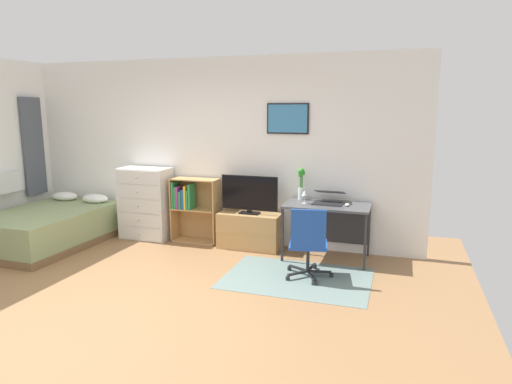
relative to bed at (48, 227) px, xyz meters
name	(u,v)px	position (x,y,z in m)	size (l,w,h in m)	color
ground_plane	(121,302)	(2.20, -1.40, -0.26)	(7.20, 7.20, 0.00)	#936B44
wall_back_with_posters	(214,151)	(2.21, 1.03, 1.09)	(6.12, 0.09, 2.70)	white
area_rug	(297,278)	(3.78, -0.18, -0.26)	(1.70, 1.20, 0.01)	slate
bed	(48,227)	(0.00, 0.00, 0.00)	(1.37, 1.96, 0.65)	brown
dresser	(146,203)	(1.19, 0.76, 0.28)	(0.76, 0.46, 1.09)	silver
bookshelf	(191,205)	(1.92, 0.83, 0.29)	(0.71, 0.30, 0.96)	tan
tv_stand	(250,231)	(2.87, 0.77, -0.01)	(0.89, 0.41, 0.51)	tan
television	(249,195)	(2.87, 0.75, 0.51)	(0.82, 0.16, 0.54)	black
desk	(328,213)	(3.98, 0.73, 0.35)	(1.11, 0.65, 0.74)	#4C4C4F
office_chair	(308,242)	(3.90, -0.16, 0.19)	(0.58, 0.57, 0.86)	#232326
laptop	(329,198)	(3.98, 0.73, 0.54)	(0.40, 0.43, 0.17)	#333338
computer_mouse	(347,205)	(4.24, 0.62, 0.49)	(0.06, 0.10, 0.03)	silver
bamboo_vase	(301,182)	(3.58, 0.86, 0.72)	(0.10, 0.11, 0.44)	silver
wine_glass	(305,194)	(3.69, 0.60, 0.61)	(0.07, 0.07, 0.18)	silver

